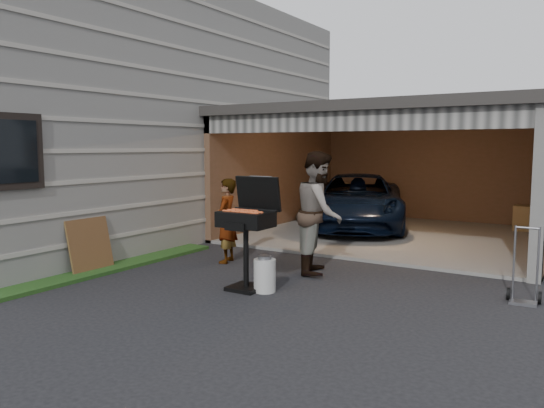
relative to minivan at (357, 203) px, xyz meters
The scene contains 11 objects.
ground 6.95m from the minivan, 86.35° to the right, with size 80.00×80.00×0.00m, color black.
house 6.61m from the minivan, 152.46° to the right, with size 7.00×11.00×5.50m, color #474744.
groundcover_strip 8.13m from the minivan, 102.91° to the right, with size 0.50×8.00×0.06m, color #193814.
garage 1.71m from the minivan, ahead, with size 6.80×6.30×2.90m.
minivan is the anchor object (origin of this frame).
woman 4.73m from the minivan, 96.17° to the right, with size 0.55×0.36×1.51m, color silver.
man 4.68m from the minivan, 74.60° to the right, with size 0.97×0.76×2.00m, color #4E311E.
bbq_grill 6.04m from the minivan, 82.06° to the right, with size 0.73×0.64×1.63m.
propane_tank 6.08m from the minivan, 79.37° to the right, with size 0.32×0.32×0.47m, color silver.
plywood_panel 6.79m from the minivan, 106.79° to the right, with size 0.04×0.81×0.90m, color #53321C.
hand_truck 6.33m from the minivan, 46.63° to the right, with size 0.43×0.32×1.03m.
Camera 1 is at (4.70, -5.28, 2.08)m, focal length 35.00 mm.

